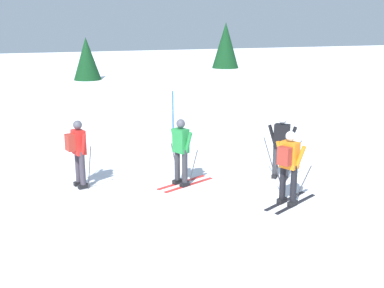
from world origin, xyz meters
name	(u,v)px	position (x,y,z in m)	size (l,w,h in m)	color
ground_plane	(164,270)	(0.00, 0.00, 0.00)	(120.00, 120.00, 0.00)	white
far_snow_ridge	(55,88)	(0.00, 18.88, 0.62)	(80.00, 9.96, 1.24)	white
skier_black	(281,145)	(4.30, 3.42, 0.92)	(1.36, 1.43, 1.71)	silver
skier_green	(181,150)	(1.69, 3.86, 0.92)	(1.62, 0.96, 1.71)	red
skier_red	(78,151)	(-0.72, 4.60, 0.96)	(1.64, 0.98, 1.71)	silver
skier_orange	(289,164)	(3.47, 1.77, 0.95)	(1.60, 1.03, 1.71)	black
trail_marker_pole	(173,121)	(2.57, 7.10, 0.96)	(0.05, 0.05, 1.92)	#1E56AD
conifer_far_left	(87,64)	(1.42, 16.76, 2.01)	(1.66, 1.66, 3.30)	#513823
conifer_far_centre	(226,49)	(10.31, 19.92, 2.40)	(1.88, 1.88, 3.99)	#513823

